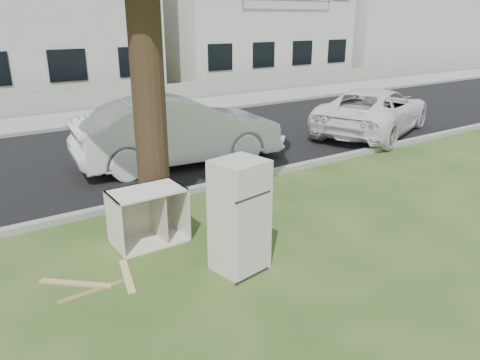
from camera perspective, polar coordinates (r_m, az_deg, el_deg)
ground at (r=7.20m, az=-1.18°, el=-8.41°), size 120.00×120.00×0.00m
road at (r=12.33m, az=-16.62°, el=2.72°), size 120.00×7.00×0.01m
kerb_near at (r=9.17m, az=-9.58°, el=-2.41°), size 120.00×0.18×0.12m
kerb_far at (r=15.66m, az=-20.74°, el=5.67°), size 120.00×0.18×0.12m
sidewalk at (r=17.05m, az=-21.97°, el=6.56°), size 120.00×2.80×0.01m
low_wall at (r=18.53m, az=-23.25°, el=8.41°), size 120.00×0.15×0.70m
townhouse_center at (r=23.12m, az=-27.07°, el=18.23°), size 11.22×8.16×7.44m
townhouse_right at (r=27.59m, az=-0.16°, el=19.42°), size 10.20×8.16×6.84m
filler_right at (r=37.60m, az=18.30°, el=18.12°), size 16.00×9.00×6.40m
fridge at (r=6.35m, az=-0.07°, el=-4.44°), size 0.74×0.71×1.58m
cabinet at (r=7.37m, az=-11.15°, el=-4.37°), size 1.11×0.69×0.87m
plank_a at (r=6.47m, az=-17.13°, el=-12.72°), size 0.99×0.12×0.02m
plank_b at (r=6.69m, az=-19.34°, el=-11.80°), size 0.81×0.74×0.02m
plank_c at (r=6.68m, az=-13.60°, el=-11.26°), size 0.31×0.90×0.02m
car_center at (r=11.21m, az=-7.45°, el=6.01°), size 5.05×2.27×1.61m
car_right at (r=14.74m, az=15.98°, el=8.11°), size 5.40×3.93×1.36m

